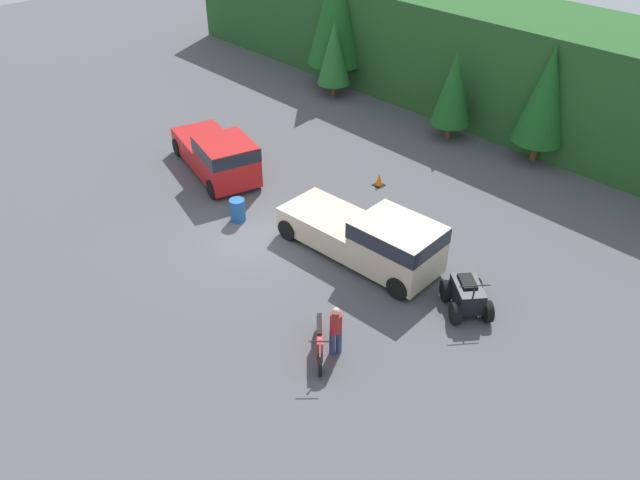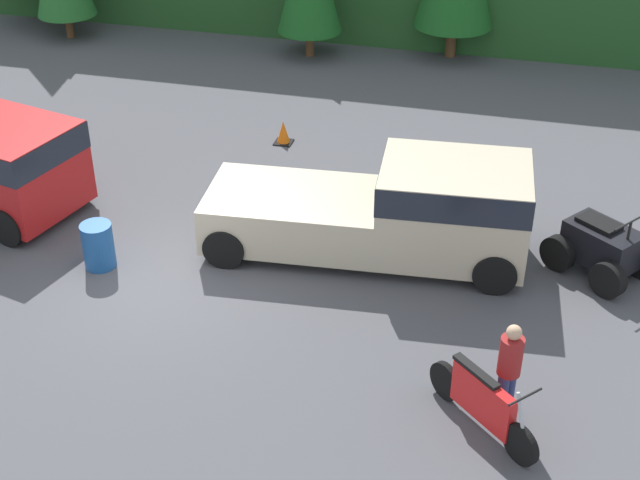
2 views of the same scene
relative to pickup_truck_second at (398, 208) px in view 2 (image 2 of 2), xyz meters
name	(u,v)px [view 2 (image 2 of 2)]	position (x,y,z in m)	size (l,w,h in m)	color
ground_plane	(164,281)	(-3.93, -1.94, -1.01)	(80.00, 80.00, 0.00)	#4C4C51
pickup_truck_second	(398,208)	(0.00, 0.00, 0.00)	(6.10, 2.61, 1.93)	beige
dirt_bike	(483,403)	(2.02, -4.30, -0.53)	(1.71, 1.55, 1.17)	black
quad_atv	(601,248)	(3.70, 0.32, -0.49)	(2.15, 2.04, 1.32)	black
rider_person	(509,368)	(2.32, -3.97, -0.11)	(0.47, 0.47, 1.67)	navy
traffic_cone	(283,133)	(-3.44, 4.10, -0.76)	(0.42, 0.42, 0.55)	black
steel_barrel	(98,246)	(-5.26, -1.77, -0.57)	(0.58, 0.58, 0.88)	#1E5193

